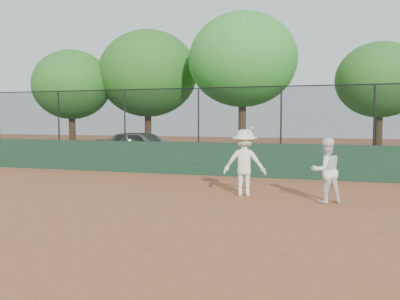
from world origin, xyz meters
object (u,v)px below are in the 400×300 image
(player_second, at_px, (326,171))
(tree_1, at_px, (148,74))
(parked_car, at_px, (142,147))
(tree_2, at_px, (243,60))
(tree_3, at_px, (380,80))
(tree_0, at_px, (71,85))
(player_main, at_px, (244,163))

(player_second, distance_m, tree_1, 14.74)
(parked_car, relative_size, tree_2, 0.64)
(tree_2, relative_size, tree_3, 1.24)
(player_second, height_order, tree_3, tree_3)
(parked_car, xyz_separation_m, player_second, (8.47, -7.40, 0.02))
(tree_0, relative_size, tree_2, 0.81)
(player_second, relative_size, tree_2, 0.23)
(parked_car, xyz_separation_m, player_main, (6.34, -7.01, 0.12))
(parked_car, height_order, tree_0, tree_0)
(player_second, bearing_deg, player_main, -41.03)
(tree_1, distance_m, tree_3, 11.59)
(player_main, bearing_deg, tree_0, 142.21)
(player_main, bearing_deg, tree_3, 69.70)
(player_main, height_order, tree_1, tree_1)
(tree_2, bearing_deg, player_main, -76.90)
(player_second, height_order, tree_2, tree_2)
(player_second, distance_m, player_main, 2.16)
(tree_0, bearing_deg, tree_2, 1.28)
(player_main, distance_m, tree_2, 9.96)
(parked_car, height_order, player_main, player_main)
(player_main, height_order, tree_2, tree_2)
(player_main, xyz_separation_m, tree_1, (-7.50, 10.17, 3.57))
(tree_2, distance_m, tree_3, 6.52)
(tree_0, bearing_deg, player_main, -37.79)
(parked_car, bearing_deg, tree_3, -61.18)
(parked_car, height_order, tree_2, tree_2)
(player_main, bearing_deg, player_second, -10.30)
(player_second, bearing_deg, tree_3, -130.39)
(parked_car, height_order, player_second, player_second)
(player_main, xyz_separation_m, tree_0, (-11.24, 8.72, 2.96))
(tree_3, bearing_deg, parked_car, -159.27)
(player_second, height_order, tree_1, tree_1)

